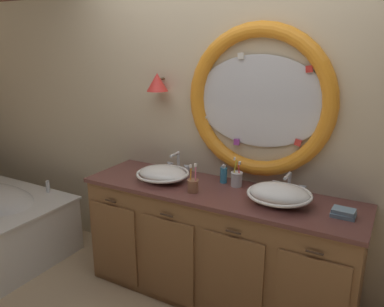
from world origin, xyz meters
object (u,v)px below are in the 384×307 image
at_px(toothbrush_holder_left, 193,185).
at_px(soap_dispenser, 224,175).
at_px(sink_basin_left, 163,174).
at_px(sink_basin_right, 279,194).
at_px(folded_hand_towel, 343,213).
at_px(toothbrush_holder_right, 237,179).

bearing_deg(toothbrush_holder_left, soap_dispenser, 68.71).
xyz_separation_m(sink_basin_left, toothbrush_holder_left, (0.31, -0.09, -0.00)).
xyz_separation_m(sink_basin_right, folded_hand_towel, (0.39, 0.01, -0.05)).
xyz_separation_m(toothbrush_holder_left, toothbrush_holder_right, (0.22, 0.26, 0.01)).
bearing_deg(toothbrush_holder_right, soap_dispenser, 169.31).
relative_size(sink_basin_right, soap_dispenser, 2.87).
xyz_separation_m(toothbrush_holder_right, folded_hand_towel, (0.76, -0.16, -0.04)).
distance_m(soap_dispenser, folded_hand_towel, 0.90).
height_order(toothbrush_holder_right, soap_dispenser, toothbrush_holder_right).
xyz_separation_m(soap_dispenser, folded_hand_towel, (0.88, -0.18, -0.04)).
height_order(sink_basin_right, soap_dispenser, soap_dispenser).
height_order(sink_basin_right, folded_hand_towel, sink_basin_right).
distance_m(toothbrush_holder_left, toothbrush_holder_right, 0.34).
relative_size(sink_basin_right, toothbrush_holder_right, 1.90).
relative_size(toothbrush_holder_left, soap_dispenser, 1.45).
distance_m(toothbrush_holder_left, soap_dispenser, 0.30).
xyz_separation_m(toothbrush_holder_left, soap_dispenser, (0.11, 0.28, 0.01)).
xyz_separation_m(sink_basin_left, sink_basin_right, (0.90, -0.00, 0.01)).
relative_size(sink_basin_left, toothbrush_holder_left, 1.90).
distance_m(sink_basin_right, toothbrush_holder_right, 0.40).
bearing_deg(sink_basin_right, toothbrush_holder_left, -171.43).
bearing_deg(folded_hand_towel, toothbrush_holder_left, -174.27).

